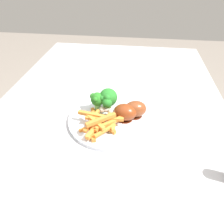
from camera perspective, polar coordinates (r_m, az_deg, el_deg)
ground_plane at (r=1.23m, az=-0.64°, el=-27.27°), size 6.00×6.00×0.00m
dining_table at (r=0.73m, az=-0.97°, el=-6.28°), size 1.26×0.78×0.70m
dinner_plate at (r=0.64m, az=0.00°, el=-1.86°), size 0.27×0.27×0.01m
broccoli_floret_front at (r=0.63m, az=-4.16°, el=3.37°), size 0.05×0.05×0.07m
broccoli_floret_middle at (r=0.63m, az=-1.12°, el=3.76°), size 0.07×0.06×0.08m
carrot_fries_pile at (r=0.59m, az=-3.59°, el=-2.86°), size 0.14×0.14×0.04m
chicken_drumstick_near at (r=0.61m, az=3.26°, el=-0.03°), size 0.06×0.12×0.05m
chicken_drumstick_far at (r=0.63m, az=6.03°, el=0.76°), size 0.06×0.12×0.05m
fork at (r=0.93m, az=-4.98°, el=11.36°), size 0.19×0.01×0.00m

